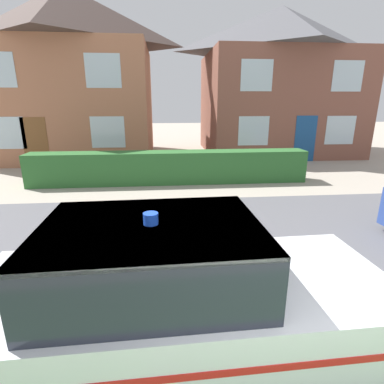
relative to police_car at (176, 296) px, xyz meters
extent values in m
cube|color=#5B5B60|center=(1.21, 2.15, -0.74)|extent=(28.00, 6.70, 0.01)
cube|color=#2D662D|center=(0.08, 7.41, -0.21)|extent=(9.39, 0.82, 1.09)
cylinder|color=black|center=(1.44, -0.72, -0.41)|extent=(0.66, 0.22, 0.65)
cylinder|color=black|center=(1.40, 0.79, -0.41)|extent=(0.66, 0.22, 0.65)
cylinder|color=black|center=(-1.27, 0.73, -0.41)|extent=(0.66, 0.22, 0.65)
cube|color=silver|center=(0.08, 0.00, -0.18)|extent=(4.35, 1.82, 0.75)
cube|color=#232833|center=(-0.22, -0.01, 0.51)|extent=(2.15, 1.60, 0.63)
cube|color=silver|center=(-0.22, -0.01, 0.81)|extent=(2.15, 1.60, 0.04)
cube|color=red|center=(0.10, -0.86, -0.13)|extent=(4.10, 0.11, 0.07)
cube|color=red|center=(0.06, 0.86, -0.13)|extent=(4.10, 0.11, 0.07)
cylinder|color=blue|center=(-0.22, -0.01, 0.88)|extent=(0.14, 0.14, 0.11)
cube|color=#A86B4C|center=(-4.47, 13.33, 1.88)|extent=(7.36, 5.87, 5.25)
pyramid|color=#473833|center=(-4.47, 13.33, 5.77)|extent=(7.72, 6.17, 2.53)
cube|color=brown|center=(-5.44, 10.38, 0.30)|extent=(1.00, 0.02, 2.10)
cube|color=silver|center=(-6.49, 10.38, 0.72)|extent=(1.40, 0.02, 1.30)
cube|color=silver|center=(-2.45, 10.38, 0.72)|extent=(1.40, 0.02, 1.30)
cube|color=silver|center=(-2.45, 10.38, 3.14)|extent=(1.40, 0.02, 1.30)
cube|color=brown|center=(6.02, 13.80, 1.81)|extent=(7.50, 6.04, 5.12)
pyramid|color=#56565B|center=(6.02, 13.80, 5.47)|extent=(7.88, 6.34, 2.19)
cube|color=navy|center=(6.43, 10.77, 0.30)|extent=(1.00, 0.02, 2.10)
cube|color=silver|center=(3.96, 10.77, 0.68)|extent=(1.40, 0.02, 1.30)
cube|color=silver|center=(8.08, 10.77, 0.68)|extent=(1.40, 0.02, 1.30)
cube|color=silver|center=(3.96, 10.77, 3.04)|extent=(1.40, 0.02, 1.30)
cube|color=silver|center=(8.08, 10.77, 3.04)|extent=(1.40, 0.02, 1.30)
camera|label=1|loc=(-0.07, -2.68, 1.95)|focal=28.00mm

